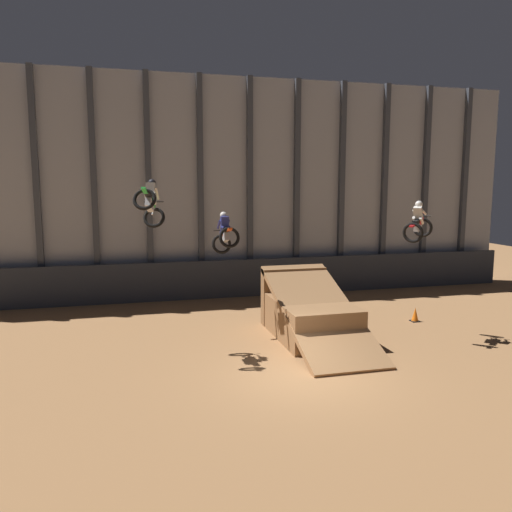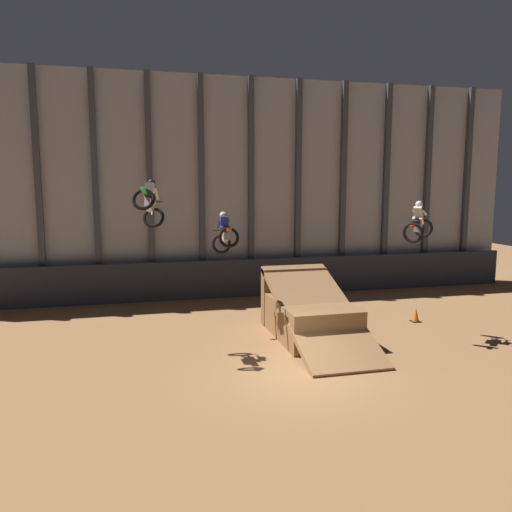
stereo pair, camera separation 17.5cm
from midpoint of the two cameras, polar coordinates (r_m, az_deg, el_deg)
The scene contains 9 objects.
ground_plane at distance 15.22m, azimuth 4.94°, elevation -13.58°, with size 60.00×60.00×0.00m, color #996B42.
arena_back_wall at distance 25.61m, azimuth -3.77°, elevation 7.79°, with size 32.00×0.40×11.03m.
lower_barrier at distance 25.27m, azimuth -3.35°, elevation -2.60°, with size 31.36×0.20×1.92m.
dirt_ramp at distance 18.99m, azimuth 5.76°, elevation -6.59°, with size 2.65×6.16×2.48m.
rider_bike_left_air at distance 16.58m, azimuth -12.32°, elevation 6.02°, with size 1.15×1.81×1.67m.
rider_bike_center_air at distance 17.83m, azimuth -3.84°, elevation 2.46°, with size 0.76×1.71×1.62m.
rider_bike_right_air at distance 19.06m, azimuth 17.78°, elevation 3.51°, with size 1.62×1.60×1.49m.
traffic_cone_near_ramp at distance 21.90m, azimuth 17.51°, elevation -6.42°, with size 0.36×0.36×0.58m.
hay_bale_trackside at distance 22.25m, azimuth 5.93°, elevation -5.87°, with size 0.95×0.67×0.57m.
Camera 1 is at (-4.83, -13.32, 5.58)m, focal length 35.00 mm.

